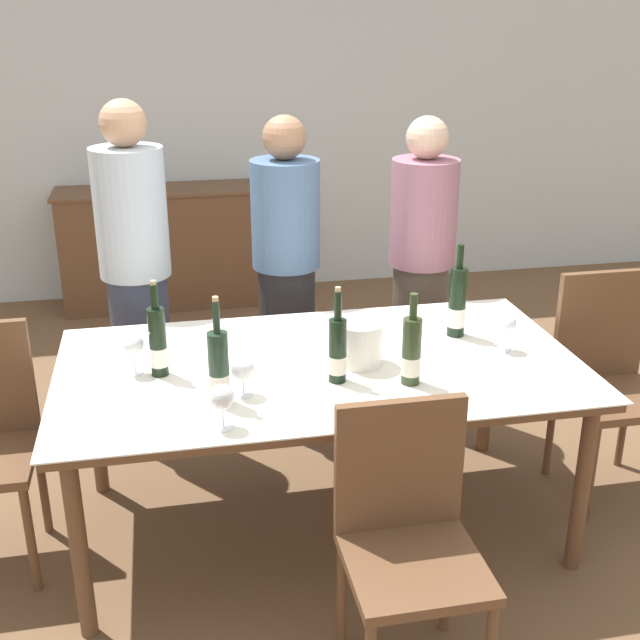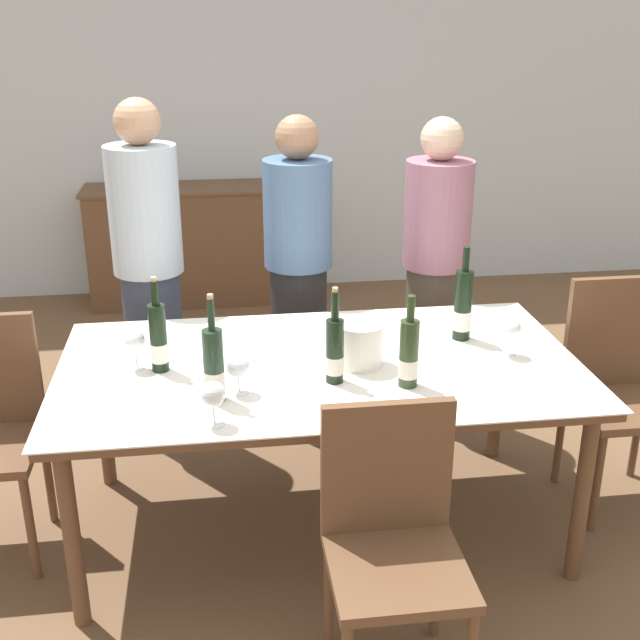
{
  "view_description": "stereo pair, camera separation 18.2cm",
  "coord_description": "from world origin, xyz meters",
  "px_view_note": "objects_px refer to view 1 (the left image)",
  "views": [
    {
      "loc": [
        -0.56,
        -2.78,
        2.05
      ],
      "look_at": [
        0.0,
        0.0,
        0.93
      ],
      "focal_mm": 45.0,
      "sensor_mm": 36.0,
      "label": 1
    },
    {
      "loc": [
        -0.38,
        -2.81,
        2.05
      ],
      "look_at": [
        0.0,
        0.0,
        0.93
      ],
      "focal_mm": 45.0,
      "sensor_mm": 36.0,
      "label": 2
    }
  ],
  "objects_px": {
    "dining_table": "(320,377)",
    "wine_bottle_2": "(457,304)",
    "wine_glass_0": "(222,398)",
    "wine_glass_3": "(506,325)",
    "ice_bucket": "(360,342)",
    "wine_bottle_4": "(158,343)",
    "chair_near_front": "(407,527)",
    "wine_bottle_3": "(338,351)",
    "person_guest_left": "(287,279)",
    "wine_bottle_1": "(411,352)",
    "person_host": "(137,279)",
    "chair_right_end": "(608,370)",
    "sideboard_cabinet": "(165,247)",
    "wine_bottle_0": "(219,369)",
    "wine_glass_1": "(133,346)",
    "person_guest_right": "(421,274)",
    "wine_glass_2": "(243,369)"
  },
  "relations": [
    {
      "from": "dining_table",
      "to": "wine_bottle_3",
      "type": "relative_size",
      "value": 5.5
    },
    {
      "from": "dining_table",
      "to": "chair_near_front",
      "type": "height_order",
      "value": "chair_near_front"
    },
    {
      "from": "wine_bottle_1",
      "to": "person_guest_left",
      "type": "height_order",
      "value": "person_guest_left"
    },
    {
      "from": "chair_near_front",
      "to": "person_guest_right",
      "type": "bearing_deg",
      "value": 70.92
    },
    {
      "from": "wine_bottle_3",
      "to": "person_host",
      "type": "height_order",
      "value": "person_host"
    },
    {
      "from": "wine_bottle_0",
      "to": "wine_glass_3",
      "type": "height_order",
      "value": "wine_bottle_0"
    },
    {
      "from": "wine_glass_0",
      "to": "chair_right_end",
      "type": "relative_size",
      "value": 0.16
    },
    {
      "from": "wine_bottle_3",
      "to": "wine_glass_0",
      "type": "height_order",
      "value": "wine_bottle_3"
    },
    {
      "from": "wine_bottle_1",
      "to": "person_host",
      "type": "relative_size",
      "value": 0.21
    },
    {
      "from": "ice_bucket",
      "to": "wine_bottle_3",
      "type": "height_order",
      "value": "wine_bottle_3"
    },
    {
      "from": "sideboard_cabinet",
      "to": "wine_glass_1",
      "type": "bearing_deg",
      "value": -92.96
    },
    {
      "from": "person_host",
      "to": "wine_bottle_2",
      "type": "bearing_deg",
      "value": -29.42
    },
    {
      "from": "wine_bottle_1",
      "to": "person_guest_right",
      "type": "bearing_deg",
      "value": 70.1
    },
    {
      "from": "wine_glass_0",
      "to": "wine_glass_3",
      "type": "bearing_deg",
      "value": 19.59
    },
    {
      "from": "wine_bottle_3",
      "to": "chair_near_front",
      "type": "relative_size",
      "value": 0.4
    },
    {
      "from": "wine_bottle_4",
      "to": "person_guest_left",
      "type": "bearing_deg",
      "value": 54.95
    },
    {
      "from": "wine_bottle_2",
      "to": "wine_bottle_3",
      "type": "relative_size",
      "value": 1.08
    },
    {
      "from": "wine_bottle_2",
      "to": "wine_glass_2",
      "type": "relative_size",
      "value": 2.68
    },
    {
      "from": "sideboard_cabinet",
      "to": "wine_glass_1",
      "type": "height_order",
      "value": "wine_glass_1"
    },
    {
      "from": "dining_table",
      "to": "wine_bottle_3",
      "type": "height_order",
      "value": "wine_bottle_3"
    },
    {
      "from": "chair_right_end",
      "to": "wine_glass_3",
      "type": "bearing_deg",
      "value": -168.44
    },
    {
      "from": "dining_table",
      "to": "wine_bottle_2",
      "type": "xyz_separation_m",
      "value": [
        0.62,
        0.17,
        0.2
      ]
    },
    {
      "from": "sideboard_cabinet",
      "to": "wine_bottle_0",
      "type": "relative_size",
      "value": 3.76
    },
    {
      "from": "wine_bottle_1",
      "to": "wine_bottle_2",
      "type": "relative_size",
      "value": 0.88
    },
    {
      "from": "wine_bottle_2",
      "to": "person_host",
      "type": "height_order",
      "value": "person_host"
    },
    {
      "from": "wine_glass_0",
      "to": "wine_glass_3",
      "type": "relative_size",
      "value": 1.01
    },
    {
      "from": "wine_glass_1",
      "to": "chair_right_end",
      "type": "distance_m",
      "value": 2.03
    },
    {
      "from": "wine_bottle_0",
      "to": "person_guest_right",
      "type": "height_order",
      "value": "person_guest_right"
    },
    {
      "from": "ice_bucket",
      "to": "wine_bottle_4",
      "type": "height_order",
      "value": "wine_bottle_4"
    },
    {
      "from": "wine_bottle_3",
      "to": "person_guest_left",
      "type": "relative_size",
      "value": 0.23
    },
    {
      "from": "wine_glass_1",
      "to": "chair_near_front",
      "type": "distance_m",
      "value": 1.21
    },
    {
      "from": "wine_bottle_3",
      "to": "wine_glass_3",
      "type": "distance_m",
      "value": 0.73
    },
    {
      "from": "chair_near_front",
      "to": "dining_table",
      "type": "bearing_deg",
      "value": 98.92
    },
    {
      "from": "wine_bottle_4",
      "to": "person_host",
      "type": "height_order",
      "value": "person_host"
    },
    {
      "from": "wine_bottle_0",
      "to": "person_guest_right",
      "type": "relative_size",
      "value": 0.25
    },
    {
      "from": "ice_bucket",
      "to": "chair_near_front",
      "type": "height_order",
      "value": "ice_bucket"
    },
    {
      "from": "chair_near_front",
      "to": "person_host",
      "type": "xyz_separation_m",
      "value": [
        -0.82,
        1.69,
        0.32
      ]
    },
    {
      "from": "wine_bottle_2",
      "to": "chair_right_end",
      "type": "bearing_deg",
      "value": -6.53
    },
    {
      "from": "wine_glass_3",
      "to": "chair_right_end",
      "type": "bearing_deg",
      "value": 11.56
    },
    {
      "from": "sideboard_cabinet",
      "to": "wine_bottle_2",
      "type": "relative_size",
      "value": 3.74
    },
    {
      "from": "wine_bottle_1",
      "to": "chair_right_end",
      "type": "xyz_separation_m",
      "value": [
        1.01,
        0.33,
        -0.31
      ]
    },
    {
      "from": "wine_bottle_1",
      "to": "wine_bottle_3",
      "type": "relative_size",
      "value": 0.95
    },
    {
      "from": "sideboard_cabinet",
      "to": "wine_bottle_3",
      "type": "height_order",
      "value": "wine_bottle_3"
    },
    {
      "from": "wine_glass_1",
      "to": "person_guest_right",
      "type": "height_order",
      "value": "person_guest_right"
    },
    {
      "from": "wine_glass_2",
      "to": "chair_right_end",
      "type": "relative_size",
      "value": 0.15
    },
    {
      "from": "wine_glass_3",
      "to": "chair_right_end",
      "type": "height_order",
      "value": "chair_right_end"
    },
    {
      "from": "person_guest_right",
      "to": "wine_glass_2",
      "type": "bearing_deg",
      "value": -132.57
    },
    {
      "from": "wine_bottle_4",
      "to": "sideboard_cabinet",
      "type": "bearing_deg",
      "value": 88.88
    },
    {
      "from": "chair_right_end",
      "to": "wine_bottle_3",
      "type": "bearing_deg",
      "value": -168.61
    },
    {
      "from": "wine_bottle_1",
      "to": "wine_glass_0",
      "type": "relative_size",
      "value": 2.24
    }
  ]
}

